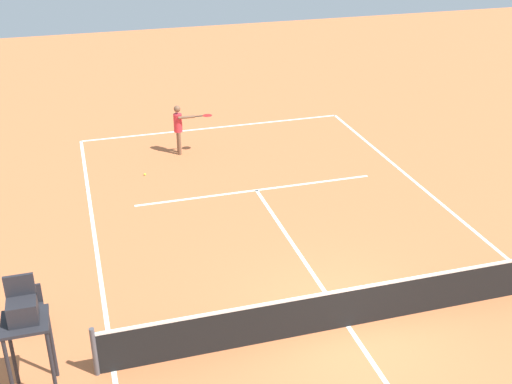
{
  "coord_description": "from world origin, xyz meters",
  "views": [
    {
      "loc": [
        4.95,
        9.98,
        8.53
      ],
      "look_at": [
        0.51,
        -5.1,
        0.8
      ],
      "focal_mm": 45.62,
      "sensor_mm": 36.0,
      "label": 1
    }
  ],
  "objects_px": {
    "umpire_chair": "(25,320)",
    "courtside_chair_mid": "(32,306)",
    "player_serving": "(180,125)",
    "tennis_ball": "(145,174)"
  },
  "relations": [
    {
      "from": "tennis_ball",
      "to": "courtside_chair_mid",
      "type": "bearing_deg",
      "value": 65.2
    },
    {
      "from": "courtside_chair_mid",
      "to": "player_serving",
      "type": "bearing_deg",
      "value": -118.87
    },
    {
      "from": "player_serving",
      "to": "tennis_ball",
      "type": "height_order",
      "value": "player_serving"
    },
    {
      "from": "umpire_chair",
      "to": "courtside_chair_mid",
      "type": "height_order",
      "value": "umpire_chair"
    },
    {
      "from": "umpire_chair",
      "to": "courtside_chair_mid",
      "type": "relative_size",
      "value": 2.54
    },
    {
      "from": "player_serving",
      "to": "tennis_ball",
      "type": "relative_size",
      "value": 24.85
    },
    {
      "from": "courtside_chair_mid",
      "to": "tennis_ball",
      "type": "bearing_deg",
      "value": -114.8
    },
    {
      "from": "tennis_ball",
      "to": "umpire_chair",
      "type": "distance_m",
      "value": 9.6
    },
    {
      "from": "umpire_chair",
      "to": "courtside_chair_mid",
      "type": "bearing_deg",
      "value": -88.27
    },
    {
      "from": "player_serving",
      "to": "courtside_chair_mid",
      "type": "bearing_deg",
      "value": -26.46
    }
  ]
}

